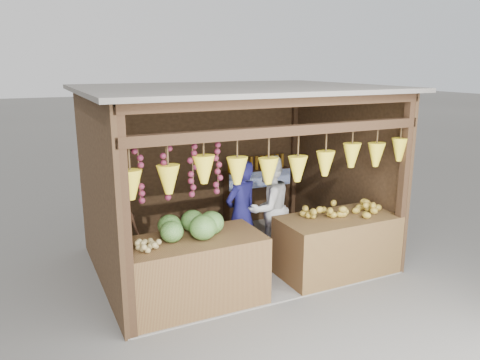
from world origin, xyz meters
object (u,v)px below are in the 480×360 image
man_standing (241,214)px  woman_standing (268,208)px  counter_left (195,272)px  vendor_seated (123,227)px  counter_right (337,245)px

man_standing → woman_standing: size_ratio=0.99×
counter_left → man_standing: man_standing is taller
counter_left → vendor_seated: size_ratio=1.76×
counter_right → man_standing: (-1.11, 0.87, 0.38)m
counter_left → man_standing: size_ratio=1.07×
counter_left → woman_standing: 1.81m
man_standing → vendor_seated: (-1.69, 0.25, -0.02)m
counter_left → counter_right: counter_left is taller
counter_left → woman_standing: size_ratio=1.05×
counter_right → man_standing: man_standing is taller
woman_standing → vendor_seated: bearing=-23.0°
counter_left → woman_standing: woman_standing is taller
man_standing → woman_standing: (0.48, 0.04, 0.01)m
man_standing → woman_standing: 0.48m
counter_left → woman_standing: bearing=30.0°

